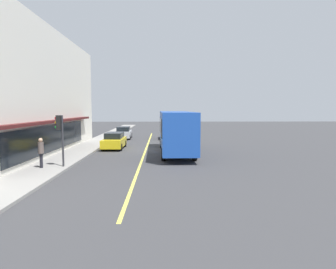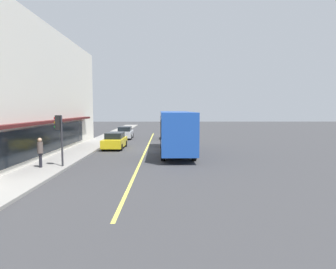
% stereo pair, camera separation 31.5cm
% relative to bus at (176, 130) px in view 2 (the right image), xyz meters
% --- Properties ---
extents(ground, '(120.00, 120.00, 0.00)m').
position_rel_bus_xyz_m(ground, '(2.49, 2.65, -1.99)').
color(ground, '#38383A').
extents(sidewalk, '(80.00, 2.71, 0.15)m').
position_rel_bus_xyz_m(sidewalk, '(2.49, 8.33, -1.91)').
color(sidewalk, gray).
rests_on(sidewalk, ground).
extents(lane_centre_stripe, '(36.00, 0.16, 0.01)m').
position_rel_bus_xyz_m(lane_centre_stripe, '(2.49, 2.65, -1.98)').
color(lane_centre_stripe, '#D8D14C').
rests_on(lane_centre_stripe, ground).
extents(bus, '(11.17, 2.76, 3.50)m').
position_rel_bus_xyz_m(bus, '(0.00, 0.00, 0.00)').
color(bus, '#1E4CAD').
rests_on(bus, ground).
extents(traffic_light, '(0.30, 0.52, 3.20)m').
position_rel_bus_xyz_m(traffic_light, '(-6.35, 7.52, 0.55)').
color(traffic_light, '#2D2D33').
rests_on(traffic_light, sidewalk).
extents(car_yellow, '(4.32, 1.90, 1.52)m').
position_rel_bus_xyz_m(car_yellow, '(3.12, 5.65, -1.24)').
color(car_yellow, yellow).
rests_on(car_yellow, ground).
extents(car_silver, '(4.35, 1.96, 1.52)m').
position_rel_bus_xyz_m(car_silver, '(12.61, 5.93, -1.24)').
color(car_silver, '#B7BABF').
rests_on(car_silver, ground).
extents(car_black, '(4.33, 1.92, 1.52)m').
position_rel_bus_xyz_m(car_black, '(12.26, 0.36, -1.24)').
color(car_black, black).
rests_on(car_black, ground).
extents(pedestrian_near_storefront, '(0.34, 0.34, 1.83)m').
position_rel_bus_xyz_m(pedestrian_near_storefront, '(-6.76, 8.57, -0.73)').
color(pedestrian_near_storefront, black).
rests_on(pedestrian_near_storefront, sidewalk).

